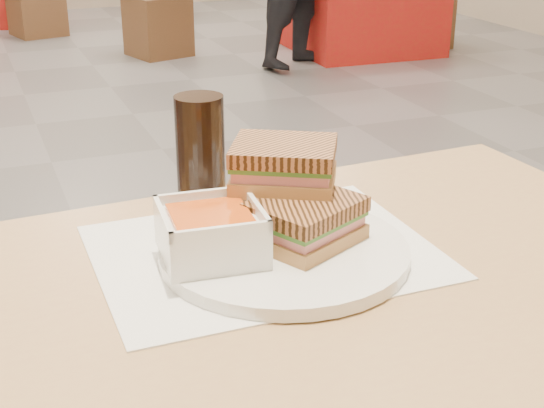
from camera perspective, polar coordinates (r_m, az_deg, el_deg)
name	(u,v)px	position (r m, az deg, el deg)	size (l,w,h in m)	color
tray_liner	(264,252)	(0.94, -0.59, -3.49)	(0.40, 0.31, 0.00)	white
plate	(284,252)	(0.92, 0.88, -3.50)	(0.29, 0.29, 0.02)	white
soup_bowl	(211,235)	(0.89, -4.44, -2.24)	(0.12, 0.12, 0.06)	white
panini_lower	(306,221)	(0.92, 2.47, -1.25)	(0.15, 0.14, 0.05)	#B78445
panini_upper	(284,165)	(0.95, 0.87, 2.86)	(0.16, 0.15, 0.06)	#B78445
cola_glass	(200,147)	(1.09, -5.23, 4.13)	(0.07, 0.07, 0.14)	black
bg_chair_1l	(158,26)	(5.66, -8.29, 12.68)	(0.45, 0.45, 0.41)	brown
bg_chair_1r	(413,14)	(5.94, 10.21, 13.43)	(0.53, 0.53, 0.49)	brown
bg_chair_2l	(36,9)	(6.62, -16.74, 13.41)	(0.44, 0.44, 0.41)	brown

